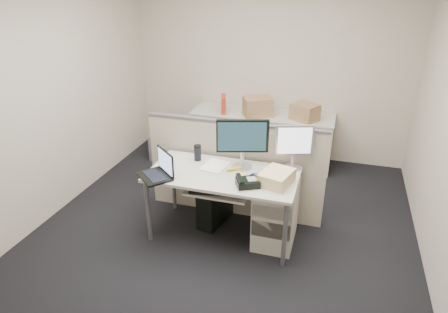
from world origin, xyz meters
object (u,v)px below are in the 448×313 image
(laptop, at_px, (154,166))
(desk_phone, at_px, (248,183))
(desk, at_px, (223,179))
(monitor_main, at_px, (242,144))

(laptop, xyz_separation_m, desk_phone, (0.92, 0.10, -0.10))
(desk, relative_size, monitor_main, 2.85)
(desk, bearing_deg, laptop, -155.70)
(laptop, relative_size, desk_phone, 1.66)
(desk_phone, bearing_deg, monitor_main, 85.80)
(desk, height_order, laptop, laptop)
(desk, distance_m, laptop, 0.71)
(desk, distance_m, desk_phone, 0.36)
(desk, xyz_separation_m, desk_phone, (0.30, -0.18, 0.10))
(desk, distance_m, monitor_main, 0.40)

